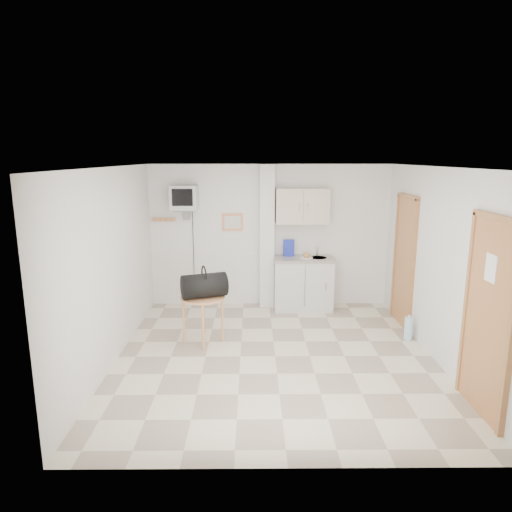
{
  "coord_description": "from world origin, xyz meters",
  "views": [
    {
      "loc": [
        -0.3,
        -5.69,
        2.63
      ],
      "look_at": [
        -0.25,
        0.6,
        1.25
      ],
      "focal_mm": 32.0,
      "sensor_mm": 36.0,
      "label": 1
    }
  ],
  "objects_px": {
    "round_table": "(203,303)",
    "duffel_bag": "(204,285)",
    "water_bottle": "(408,328)",
    "crt_television": "(184,198)"
  },
  "relations": [
    {
      "from": "round_table",
      "to": "water_bottle",
      "type": "height_order",
      "value": "round_table"
    },
    {
      "from": "round_table",
      "to": "duffel_bag",
      "type": "distance_m",
      "value": 0.27
    },
    {
      "from": "crt_television",
      "to": "water_bottle",
      "type": "height_order",
      "value": "crt_television"
    },
    {
      "from": "crt_television",
      "to": "round_table",
      "type": "bearing_deg",
      "value": -73.92
    },
    {
      "from": "round_table",
      "to": "duffel_bag",
      "type": "xyz_separation_m",
      "value": [
        0.03,
        -0.04,
        0.26
      ]
    },
    {
      "from": "crt_television",
      "to": "duffel_bag",
      "type": "bearing_deg",
      "value": -73.26
    },
    {
      "from": "round_table",
      "to": "crt_television",
      "type": "bearing_deg",
      "value": 106.08
    },
    {
      "from": "duffel_bag",
      "to": "round_table",
      "type": "bearing_deg",
      "value": 107.49
    },
    {
      "from": "water_bottle",
      "to": "duffel_bag",
      "type": "bearing_deg",
      "value": -177.68
    },
    {
      "from": "crt_television",
      "to": "duffel_bag",
      "type": "height_order",
      "value": "crt_television"
    }
  ]
}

